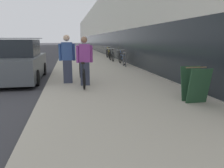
{
  "coord_description": "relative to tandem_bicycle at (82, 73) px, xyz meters",
  "views": [
    {
      "loc": [
        4.32,
        -5.65,
        1.69
      ],
      "look_at": [
        7.8,
        12.01,
        -1.99
      ],
      "focal_mm": 35.0,
      "sensor_mm": 36.0,
      "label": 1
    }
  ],
  "objects": [
    {
      "name": "sidewalk_slab",
      "position": [
        1.02,
        18.74,
        -0.42
      ],
      "size": [
        4.6,
        70.0,
        0.13
      ],
      "color": "#B2AA99",
      "rests_on": "ground"
    },
    {
      "name": "tandem_bicycle",
      "position": [
        0.0,
        0.0,
        0.0
      ],
      "size": [
        0.52,
        2.82,
        0.83
      ],
      "color": "black",
      "rests_on": "sidewalk_slab"
    },
    {
      "name": "cruiser_bike_farthest",
      "position": [
        2.86,
        10.49,
        0.04
      ],
      "size": [
        0.52,
        1.81,
        0.96
      ],
      "color": "black",
      "rests_on": "sidewalk_slab"
    },
    {
      "name": "cruiser_bike_middle",
      "position": [
        2.68,
        8.05,
        0.02
      ],
      "size": [
        0.52,
        1.76,
        0.9
      ],
      "color": "black",
      "rests_on": "sidewalk_slab"
    },
    {
      "name": "person_rider",
      "position": [
        0.08,
        -0.37,
        0.48
      ],
      "size": [
        0.57,
        0.22,
        1.67
      ],
      "color": "#33384C",
      "rests_on": "sidewalk_slab"
    },
    {
      "name": "bike_rack_hoop",
      "position": [
        2.76,
        4.5,
        0.15
      ],
      "size": [
        0.05,
        0.6,
        0.84
      ],
      "color": "#4C4C51",
      "rests_on": "sidewalk_slab"
    },
    {
      "name": "sandwich_board_sign",
      "position": [
        2.66,
        -3.02,
        0.09
      ],
      "size": [
        0.56,
        0.56,
        0.9
      ],
      "color": "#23472D",
      "rests_on": "sidewalk_slab"
    },
    {
      "name": "person_bystander",
      "position": [
        -0.5,
        0.15,
        0.51
      ],
      "size": [
        0.59,
        0.23,
        1.73
      ],
      "color": "#33384C",
      "rests_on": "sidewalk_slab"
    },
    {
      "name": "cruiser_bike_nearest",
      "position": [
        2.9,
        5.7,
        0.02
      ],
      "size": [
        0.52,
        1.85,
        0.91
      ],
      "color": "black",
      "rests_on": "sidewalk_slab"
    },
    {
      "name": "storefront_facade",
      "position": [
        8.35,
        26.74,
        2.78
      ],
      "size": [
        10.01,
        70.0,
        6.55
      ],
      "color": "silver",
      "rests_on": "ground"
    },
    {
      "name": "parked_sedan_curbside",
      "position": [
        -2.49,
        1.7,
        0.27
      ],
      "size": [
        1.89,
        4.26,
        1.76
      ],
      "color": "#4C5156",
      "rests_on": "ground"
    }
  ]
}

